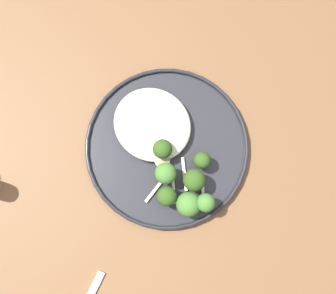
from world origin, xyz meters
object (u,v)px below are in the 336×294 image
seared_scallop_center_golden (167,111)px  seared_scallop_on_noodles (162,160)px  broccoli_floret_front_edge (189,204)px  broccoli_floret_beside_noodles (206,203)px  seared_scallop_rear_pale (157,147)px  seared_scallop_left_edge (149,106)px  broccoli_floret_small_sprig (202,160)px  seared_scallop_front_small (152,121)px  broccoli_floret_center_pile (194,180)px  broccoli_floret_near_rim (166,173)px  dinner_plate (168,148)px  broccoli_floret_rear_charred (159,150)px  broccoli_floret_left_leaning (167,196)px

seared_scallop_center_golden → seared_scallop_on_noodles: size_ratio=0.81×
broccoli_floret_front_edge → seared_scallop_on_noodles: bearing=-21.3°
broccoli_floret_front_edge → seared_scallop_center_golden: bearing=-38.6°
broccoli_floret_beside_noodles → seared_scallop_rear_pale: bearing=-11.0°
broccoli_floret_beside_noodles → seared_scallop_left_edge: bearing=-22.0°
seared_scallop_center_golden → broccoli_floret_small_sprig: broccoli_floret_small_sprig is taller
seared_scallop_front_small → broccoli_floret_front_edge: bearing=151.8°
seared_scallop_rear_pale → broccoli_floret_beside_noodles: size_ratio=0.54×
seared_scallop_center_golden → broccoli_floret_center_pile: (-0.11, 0.07, 0.03)m
broccoli_floret_near_rim → broccoli_floret_front_edge: (-0.06, 0.02, -0.01)m
seared_scallop_left_edge → broccoli_floret_front_edge: 0.19m
dinner_plate → broccoli_floret_center_pile: bearing=164.8°
seared_scallop_on_noodles → seared_scallop_rear_pale: 0.03m
broccoli_floret_rear_charred → broccoli_floret_front_edge: 0.10m
seared_scallop_center_golden → seared_scallop_left_edge: seared_scallop_left_edge is taller
seared_scallop_front_small → broccoli_floret_beside_noodles: size_ratio=0.53×
broccoli_floret_near_rim → seared_scallop_left_edge: bearing=-37.6°
seared_scallop_rear_pale → broccoli_floret_left_leaning: 0.09m
dinner_plate → seared_scallop_on_noodles: 0.03m
dinner_plate → broccoli_floret_rear_charred: size_ratio=5.74×
seared_scallop_rear_pale → seared_scallop_on_noodles: bearing=152.8°
seared_scallop_front_small → broccoli_floret_near_rim: (-0.08, 0.06, 0.03)m
dinner_plate → broccoli_floret_near_rim: bearing=124.5°
broccoli_floret_near_rim → seared_scallop_center_golden: bearing=-51.8°
seared_scallop_front_small → broccoli_floret_rear_charred: size_ratio=0.58×
broccoli_floret_center_pile → broccoli_floret_front_edge: size_ratio=1.09×
broccoli_floret_near_rim → broccoli_floret_beside_noodles: 0.08m
seared_scallop_left_edge → broccoli_floret_front_edge: bearing=150.1°
seared_scallop_left_edge → broccoli_floret_beside_noodles: bearing=158.0°
seared_scallop_front_small → broccoli_floret_front_edge: 0.16m
seared_scallop_rear_pale → broccoli_floret_left_leaning: size_ratio=0.61×
broccoli_floret_near_rim → broccoli_floret_beside_noodles: broccoli_floret_near_rim is taller
seared_scallop_left_edge → broccoli_floret_near_rim: broccoli_floret_near_rim is taller
seared_scallop_rear_pale → seared_scallop_center_golden: bearing=-66.2°
seared_scallop_front_small → seared_scallop_center_golden: bearing=-104.1°
seared_scallop_rear_pale → broccoli_floret_front_edge: bearing=157.4°
broccoli_floret_left_leaning → broccoli_floret_center_pile: (-0.02, -0.05, 0.01)m
seared_scallop_center_golden → broccoli_floret_rear_charred: size_ratio=0.44×
seared_scallop_center_golden → seared_scallop_front_small: seared_scallop_front_small is taller
broccoli_floret_near_rim → dinner_plate: bearing=-55.5°
seared_scallop_center_golden → seared_scallop_front_small: bearing=75.9°
broccoli_floret_left_leaning → broccoli_floret_small_sprig: broccoli_floret_left_leaning is taller
seared_scallop_rear_pale → broccoli_floret_near_rim: 0.06m
broccoli_floret_near_rim → broccoli_floret_rear_charred: (0.03, -0.02, -0.01)m
seared_scallop_on_noodles → broccoli_floret_near_rim: 0.04m
broccoli_floret_near_rim → broccoli_floret_beside_noodles: size_ratio=1.03×
seared_scallop_left_edge → broccoli_floret_center_pile: bearing=158.7°
dinner_plate → broccoli_floret_rear_charred: broccoli_floret_rear_charred is taller
seared_scallop_front_small → broccoli_floret_near_rim: bearing=142.8°
broccoli_floret_left_leaning → broccoli_floret_center_pile: size_ratio=0.86×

